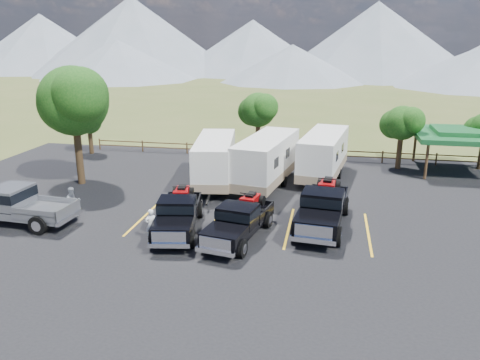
% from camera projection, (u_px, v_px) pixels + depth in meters
% --- Properties ---
extents(ground, '(320.00, 320.00, 0.00)m').
position_uv_depth(ground, '(236.00, 259.00, 20.97)').
color(ground, '#465524').
rests_on(ground, ground).
extents(asphalt_lot, '(44.00, 34.00, 0.04)m').
position_uv_depth(asphalt_lot, '(248.00, 232.00, 23.78)').
color(asphalt_lot, black).
rests_on(asphalt_lot, ground).
extents(stall_lines, '(12.12, 5.50, 0.01)m').
position_uv_depth(stall_lines, '(251.00, 224.00, 24.71)').
color(stall_lines, yellow).
rests_on(stall_lines, asphalt_lot).
extents(tree_big_nw, '(5.54, 5.18, 7.84)m').
position_uv_depth(tree_big_nw, '(73.00, 101.00, 30.08)').
color(tree_big_nw, '#312013').
rests_on(tree_big_nw, ground).
extents(tree_ne_a, '(3.11, 2.92, 4.76)m').
position_uv_depth(tree_ne_a, '(402.00, 123.00, 34.28)').
color(tree_ne_a, '#312013').
rests_on(tree_ne_a, ground).
extents(tree_north, '(3.46, 3.24, 5.25)m').
position_uv_depth(tree_north, '(258.00, 110.00, 38.06)').
color(tree_north, '#312013').
rests_on(tree_north, ground).
extents(tree_nw_small, '(2.59, 2.43, 3.85)m').
position_uv_depth(tree_nw_small, '(89.00, 121.00, 39.04)').
color(tree_nw_small, '#312013').
rests_on(tree_nw_small, ground).
extents(rail_fence, '(36.12, 0.12, 1.00)m').
position_uv_depth(rail_fence, '(306.00, 152.00, 37.79)').
color(rail_fence, '#4E3421').
rests_on(rail_fence, ground).
extents(pavilion, '(6.20, 6.20, 3.22)m').
position_uv_depth(pavilion, '(459.00, 135.00, 33.74)').
color(pavilion, '#4E3421').
rests_on(pavilion, ground).
extents(mountain_range, '(209.00, 71.00, 20.00)m').
position_uv_depth(mountain_range, '(289.00, 44.00, 119.52)').
color(mountain_range, slate).
rests_on(mountain_range, ground).
extents(rig_left, '(2.91, 6.21, 1.99)m').
position_uv_depth(rig_left, '(178.00, 213.00, 23.71)').
color(rig_left, black).
rests_on(rig_left, asphalt_lot).
extents(rig_center, '(2.87, 6.05, 1.94)m').
position_uv_depth(rig_center, '(240.00, 220.00, 22.86)').
color(rig_center, black).
rests_on(rig_center, asphalt_lot).
extents(rig_right, '(2.89, 6.85, 2.22)m').
position_uv_depth(rig_right, '(323.00, 207.00, 24.25)').
color(rig_right, black).
rests_on(rig_right, asphalt_lot).
extents(trailer_left, '(3.37, 8.99, 3.11)m').
position_uv_depth(trailer_left, '(215.00, 161.00, 30.98)').
color(trailer_left, white).
rests_on(trailer_left, asphalt_lot).
extents(trailer_center, '(3.69, 9.49, 3.28)m').
position_uv_depth(trailer_center, '(266.00, 161.00, 30.58)').
color(trailer_center, white).
rests_on(trailer_center, asphalt_lot).
extents(trailer_right, '(3.45, 9.21, 3.18)m').
position_uv_depth(trailer_right, '(324.00, 155.00, 32.34)').
color(trailer_right, white).
rests_on(trailer_right, asphalt_lot).
extents(pickup_silver, '(6.81, 2.67, 2.01)m').
position_uv_depth(pickup_silver, '(15.00, 204.00, 24.64)').
color(pickup_silver, gray).
rests_on(pickup_silver, asphalt_lot).
extents(person_a, '(0.69, 0.68, 1.61)m').
position_uv_depth(person_a, '(151.00, 225.00, 22.56)').
color(person_a, white).
rests_on(person_a, asphalt_lot).
extents(person_b, '(1.01, 1.04, 1.69)m').
position_uv_depth(person_b, '(73.00, 202.00, 25.56)').
color(person_b, gray).
rests_on(person_b, asphalt_lot).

